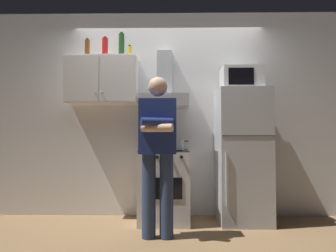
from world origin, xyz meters
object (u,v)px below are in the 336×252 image
(upper_cabinet, at_px, (102,81))
(stove_oven, at_px, (164,186))
(bottle_beer_brown, at_px, (87,49))
(bottle_soda_red, at_px, (105,48))
(person_standing, at_px, (158,149))
(bottle_wine_green, at_px, (121,46))
(refrigerator, at_px, (242,156))
(bottle_spice_jar, at_px, (130,52))
(cooking_pot, at_px, (175,145))
(microwave, at_px, (241,79))
(range_hood, at_px, (165,92))

(upper_cabinet, relative_size, stove_oven, 1.03)
(bottle_beer_brown, bearing_deg, bottle_soda_red, -9.82)
(person_standing, height_order, bottle_wine_green, bottle_wine_green)
(refrigerator, bearing_deg, bottle_spice_jar, 174.89)
(bottle_wine_green, bearing_deg, cooking_pot, -22.39)
(microwave, bearing_deg, refrigerator, -89.10)
(bottle_beer_brown, bearing_deg, bottle_wine_green, 0.45)
(range_hood, relative_size, refrigerator, 0.47)
(refrigerator, height_order, bottle_wine_green, bottle_wine_green)
(bottle_wine_green, distance_m, bottle_soda_red, 0.21)
(range_hood, bearing_deg, microwave, -6.46)
(range_hood, relative_size, cooking_pot, 2.35)
(bottle_spice_jar, bearing_deg, refrigerator, -5.11)
(refrigerator, bearing_deg, stove_oven, -179.96)
(person_standing, xyz_separation_m, bottle_beer_brown, (-0.96, 0.77, 1.27))
(bottle_wine_green, bearing_deg, person_standing, -56.44)
(upper_cabinet, xyz_separation_m, person_standing, (0.75, -0.73, -0.85))
(upper_cabinet, distance_m, cooking_pot, 1.26)
(stove_oven, bearing_deg, microwave, 1.15)
(upper_cabinet, bearing_deg, microwave, -3.48)
(upper_cabinet, relative_size, cooking_pot, 2.82)
(microwave, distance_m, person_standing, 1.45)
(range_hood, distance_m, bottle_wine_green, 0.83)
(bottle_soda_red, height_order, bottle_beer_brown, bottle_soda_red)
(bottle_wine_green, relative_size, bottle_beer_brown, 1.30)
(cooking_pot, xyz_separation_m, bottle_beer_brown, (-1.14, 0.28, 1.24))
(stove_oven, relative_size, cooking_pot, 2.74)
(refrigerator, xyz_separation_m, bottle_wine_green, (-1.51, 0.17, 1.41))
(cooking_pot, xyz_separation_m, bottle_wine_green, (-0.69, 0.29, 1.28))
(range_hood, height_order, refrigerator, range_hood)
(stove_oven, bearing_deg, bottle_soda_red, 171.05)
(upper_cabinet, xyz_separation_m, bottle_wine_green, (0.24, 0.04, 0.46))
(stove_oven, bearing_deg, upper_cabinet, 171.10)
(microwave, relative_size, bottle_spice_jar, 3.02)
(upper_cabinet, height_order, bottle_wine_green, bottle_wine_green)
(bottle_beer_brown, bearing_deg, upper_cabinet, -10.12)
(stove_oven, bearing_deg, bottle_wine_green, 163.55)
(range_hood, distance_m, bottle_spice_jar, 0.69)
(stove_oven, xyz_separation_m, refrigerator, (0.95, 0.00, 0.37))
(upper_cabinet, xyz_separation_m, bottle_beer_brown, (-0.21, 0.04, 0.42))
(upper_cabinet, relative_size, range_hood, 1.20)
(cooking_pot, bearing_deg, bottle_soda_red, 165.02)
(range_hood, height_order, bottle_soda_red, bottle_soda_red)
(stove_oven, height_order, bottle_soda_red, bottle_soda_red)
(bottle_soda_red, bearing_deg, refrigerator, -4.00)
(bottle_wine_green, bearing_deg, refrigerator, -6.24)
(person_standing, xyz_separation_m, bottle_soda_red, (-0.72, 0.73, 1.28))
(refrigerator, relative_size, cooking_pot, 5.02)
(bottle_spice_jar, xyz_separation_m, bottle_soda_red, (-0.32, -0.01, 0.05))
(refrigerator, distance_m, cooking_pot, 0.84)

